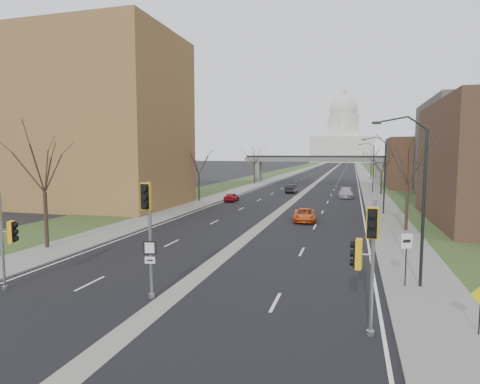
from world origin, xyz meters
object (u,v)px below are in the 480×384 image
at_px(speed_limit_sign, 406,250).
at_px(car_left_near, 232,197).
at_px(signal_pole_left, 3,227).
at_px(signal_pole_median, 148,218).
at_px(signal_pole_right, 367,248).
at_px(car_right_near, 304,215).
at_px(car_right_mid, 346,193).
at_px(car_left_far, 291,189).

distance_m(speed_limit_sign, car_left_near, 38.96).
xyz_separation_m(signal_pole_left, signal_pole_median, (7.59, 0.78, 0.64)).
bearing_deg(signal_pole_right, car_right_near, 109.29).
xyz_separation_m(signal_pole_median, car_left_near, (-7.72, 38.75, -3.28)).
xyz_separation_m(signal_pole_right, car_right_near, (-5.21, 25.54, -2.78)).
bearing_deg(signal_pole_left, car_right_near, 46.67).
bearing_deg(signal_pole_left, car_right_mid, 54.50).
bearing_deg(car_left_far, car_left_near, 68.27).
bearing_deg(signal_pole_right, signal_pole_left, -173.63).
bearing_deg(car_right_near, signal_pole_left, -122.14).
relative_size(signal_pole_left, signal_pole_right, 0.96).
xyz_separation_m(signal_pole_right, car_left_far, (-10.89, 54.95, -2.69)).
distance_m(car_left_far, car_right_mid, 10.84).
distance_m(car_left_near, car_right_near, 18.87).
relative_size(signal_pole_left, car_left_far, 1.13).
relative_size(signal_pole_left, car_right_near, 1.07).
bearing_deg(signal_pole_median, car_left_near, 90.10).
relative_size(car_left_near, car_right_mid, 0.72).
bearing_deg(car_left_far, car_right_mid, 151.68).
height_order(signal_pole_left, signal_pole_right, signal_pole_right).
bearing_deg(car_left_near, car_right_near, 131.07).
height_order(car_left_near, car_right_near, car_right_near).
height_order(signal_pole_median, car_right_near, signal_pole_median).
xyz_separation_m(signal_pole_left, car_right_mid, (15.75, 49.11, -2.53)).
bearing_deg(car_left_near, signal_pole_median, 102.13).
bearing_deg(car_left_near, signal_pole_left, 91.06).
height_order(signal_pole_left, car_right_mid, signal_pole_left).
height_order(car_left_far, car_right_near, car_left_far).
xyz_separation_m(signal_pole_median, car_right_near, (4.46, 24.34, -3.27)).
height_order(car_right_near, car_right_mid, car_right_mid).
height_order(signal_pole_left, car_left_near, signal_pole_left).
xyz_separation_m(signal_pole_median, speed_limit_sign, (11.82, 5.08, -1.92)).
bearing_deg(signal_pole_left, signal_pole_right, -19.11).
bearing_deg(signal_pole_left, speed_limit_sign, -0.91).
height_order(signal_pole_left, signal_pole_median, signal_pole_median).
xyz_separation_m(signal_pole_left, car_right_near, (12.05, 25.12, -2.63)).
relative_size(signal_pole_median, car_right_near, 1.20).
distance_m(speed_limit_sign, car_left_far, 50.40).
distance_m(speed_limit_sign, car_right_mid, 43.42).
height_order(speed_limit_sign, car_left_near, speed_limit_sign).
distance_m(signal_pole_left, car_right_near, 27.98).
xyz_separation_m(speed_limit_sign, car_left_far, (-13.04, 48.67, -1.27)).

